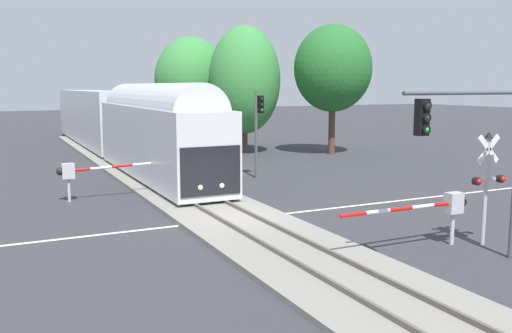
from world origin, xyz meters
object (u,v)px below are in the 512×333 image
crossing_gate_far (81,171)px  traffic_signal_near_right (488,129)px  elm_centre_background (191,80)px  oak_far_right (245,80)px  crossing_signal_mast (487,176)px  traffic_signal_far_side (258,119)px  maple_right_background (333,69)px  commuter_train (117,121)px  crossing_gate_near (442,206)px

crossing_gate_far → traffic_signal_near_right: size_ratio=1.03×
crossing_gate_far → elm_centre_background: 22.26m
oak_far_right → elm_centre_background: (-2.77, 4.81, 0.07)m
oak_far_right → traffic_signal_near_right: bearing=-100.4°
crossing_signal_mast → traffic_signal_far_side: traffic_signal_far_side is taller
crossing_gate_far → maple_right_background: maple_right_background is taller
traffic_signal_far_side → maple_right_background: (10.22, 7.77, 3.26)m
commuter_train → crossing_gate_near: (4.88, -27.71, -1.39)m
crossing_gate_near → oak_far_right: size_ratio=0.51×
traffic_signal_far_side → elm_centre_background: size_ratio=0.54×
crossing_signal_mast → traffic_signal_near_right: (-1.71, -1.44, 1.72)m
crossing_signal_mast → traffic_signal_far_side: (-0.82, 15.70, 1.07)m
crossing_signal_mast → elm_centre_background: size_ratio=0.41×
crossing_gate_near → traffic_signal_near_right: 3.31m
crossing_gate_far → oak_far_right: 20.36m
crossing_gate_far → oak_far_right: oak_far_right is taller
traffic_signal_far_side → oak_far_right: bearing=69.1°
crossing_gate_near → maple_right_background: size_ratio=0.51×
crossing_signal_mast → traffic_signal_far_side: size_ratio=0.75×
crossing_signal_mast → oak_far_right: oak_far_right is taller
traffic_signal_far_side → crossing_gate_near: bearing=-92.4°
oak_far_right → traffic_signal_far_side: bearing=-110.9°
traffic_signal_near_right → traffic_signal_far_side: (0.90, 17.14, -0.66)m
crossing_gate_near → crossing_gate_far: size_ratio=0.92×
crossing_gate_far → oak_far_right: size_ratio=0.56×
traffic_signal_far_side → maple_right_background: size_ratio=0.51×
crossing_signal_mast → traffic_signal_near_right: traffic_signal_near_right is taller
elm_centre_background → oak_far_right: bearing=-60.1°
commuter_train → elm_centre_background: (7.03, 3.56, 3.08)m
crossing_signal_mast → maple_right_background: maple_right_background is taller
elm_centre_background → traffic_signal_far_side: bearing=-95.4°
crossing_gate_near → crossing_signal_mast: size_ratio=1.33×
commuter_train → traffic_signal_far_side: commuter_train is taller
oak_far_right → elm_centre_background: bearing=119.9°
commuter_train → maple_right_background: bearing=-16.7°
traffic_signal_near_right → traffic_signal_far_side: 17.18m
traffic_signal_far_side → maple_right_background: bearing=37.3°
commuter_train → maple_right_background: 16.87m
crossing_gate_far → elm_centre_background: elm_centre_background is taller
traffic_signal_near_right → maple_right_background: size_ratio=0.54×
crossing_gate_far → traffic_signal_near_right: 17.78m
elm_centre_background → crossing_signal_mast: bearing=-91.3°
oak_far_right → elm_centre_background: 5.55m
traffic_signal_near_right → elm_centre_background: elm_centre_background is taller
traffic_signal_far_side → oak_far_right: size_ratio=0.51×
commuter_train → traffic_signal_near_right: bearing=-81.2°
traffic_signal_near_right → crossing_signal_mast: bearing=40.0°
traffic_signal_near_right → oak_far_right: (5.19, 28.38, 1.72)m
commuter_train → maple_right_background: maple_right_background is taller
crossing_signal_mast → crossing_gate_near: bearing=161.8°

